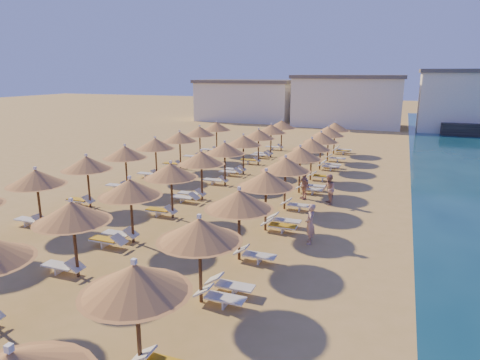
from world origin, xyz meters
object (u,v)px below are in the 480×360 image
at_px(beachgoer_a, 310,224).
at_px(beachgoer_c, 304,185).
at_px(parasol_row_east, 285,165).
at_px(parasol_row_west, 201,159).
at_px(beachgoer_b, 329,189).

height_order(beachgoer_a, beachgoer_c, beachgoer_a).
xyz_separation_m(parasol_row_east, parasol_row_west, (-5.24, 0.00, 0.00)).
bearing_deg(beachgoer_c, beachgoer_a, -29.83).
distance_m(parasol_row_east, parasol_row_west, 5.24).
distance_m(beachgoer_c, beachgoer_b, 1.73).
xyz_separation_m(parasol_row_east, beachgoer_a, (2.41, -4.57, -1.63)).
xyz_separation_m(parasol_row_west, beachgoer_a, (7.65, -4.57, -1.63)).
height_order(parasol_row_east, parasol_row_west, same).
bearing_deg(beachgoer_b, parasol_row_west, -95.89).
distance_m(parasol_row_east, beachgoer_c, 2.99).
height_order(parasol_row_east, beachgoer_b, parasol_row_east).
height_order(parasol_row_west, beachgoer_b, parasol_row_west).
xyz_separation_m(beachgoer_c, beachgoer_b, (1.62, -0.61, 0.06)).
distance_m(parasol_row_east, beachgoer_b, 3.28).
distance_m(parasol_row_east, beachgoer_a, 5.42).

